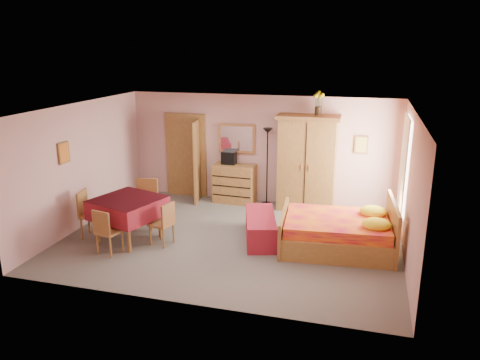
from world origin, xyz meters
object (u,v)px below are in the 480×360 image
(dining_table, at_px, (129,219))
(chair_east, at_px, (161,223))
(wall_mirror, at_px, (237,138))
(chair_south, at_px, (109,231))
(chair_west, at_px, (93,214))
(sunflower_vase, at_px, (318,103))
(stereo, at_px, (229,158))
(chair_north, at_px, (145,205))
(bed, at_px, (337,223))
(floor_lamp, at_px, (267,167))
(chest_of_drawers, at_px, (235,184))
(bench, at_px, (260,227))
(wardrobe, at_px, (307,163))

(dining_table, distance_m, chair_east, 0.71)
(wall_mirror, height_order, chair_east, wall_mirror)
(chair_south, height_order, chair_west, chair_west)
(sunflower_vase, xyz_separation_m, chair_west, (-4.07, -2.84, -2.01))
(wall_mirror, xyz_separation_m, stereo, (-0.15, -0.16, -0.45))
(stereo, height_order, dining_table, stereo)
(chair_north, bearing_deg, bed, 172.98)
(wall_mirror, bearing_deg, dining_table, -117.23)
(chair_south, bearing_deg, wall_mirror, 81.62)
(floor_lamp, bearing_deg, chair_east, -117.09)
(chest_of_drawers, height_order, sunflower_vase, sunflower_vase)
(bench, height_order, chair_west, chair_west)
(bed, xyz_separation_m, chair_south, (-4.02, -1.35, -0.05))
(chair_north, height_order, chair_west, chair_north)
(dining_table, height_order, chair_west, chair_west)
(floor_lamp, relative_size, chair_east, 2.19)
(wall_mirror, relative_size, floor_lamp, 0.48)
(bed, bearing_deg, sunflower_vase, 102.74)
(chest_of_drawers, relative_size, dining_table, 0.85)
(chair_west, xyz_separation_m, chair_east, (1.48, 0.02, -0.05))
(chest_of_drawers, height_order, chair_north, chair_north)
(bench, relative_size, dining_table, 1.29)
(wardrobe, relative_size, dining_table, 1.90)
(wardrobe, xyz_separation_m, chair_north, (-3.10, -2.09, -0.60))
(chest_of_drawers, distance_m, chair_north, 2.50)
(bed, xyz_separation_m, chair_west, (-4.73, -0.75, -0.01))
(wardrobe, height_order, chair_south, wardrobe)
(bed, bearing_deg, chest_of_drawers, 136.54)
(bed, relative_size, chair_west, 2.21)
(floor_lamp, relative_size, chair_south, 2.14)
(wall_mirror, distance_m, chair_east, 3.29)
(bed, xyz_separation_m, chair_north, (-3.95, -0.03, 0.02))
(chest_of_drawers, height_order, wall_mirror, wall_mirror)
(chest_of_drawers, height_order, dining_table, chest_of_drawers)
(bed, distance_m, chair_east, 3.34)
(wall_mirror, distance_m, sunflower_vase, 2.16)
(chair_west, height_order, chair_east, chair_west)
(wardrobe, relative_size, chair_west, 2.33)
(chair_north, bearing_deg, chair_east, 127.43)
(chair_north, bearing_deg, stereo, -126.52)
(wardrobe, distance_m, sunflower_vase, 1.39)
(floor_lamp, height_order, chair_east, floor_lamp)
(wall_mirror, distance_m, chair_west, 3.86)
(stereo, bearing_deg, bench, -58.92)
(chair_north, relative_size, chair_east, 1.20)
(dining_table, distance_m, chair_north, 0.68)
(chair_south, bearing_deg, stereo, 82.91)
(sunflower_vase, relative_size, chair_south, 0.61)
(sunflower_vase, xyz_separation_m, bench, (-0.81, -2.09, -2.23))
(dining_table, bearing_deg, stereo, 66.78)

